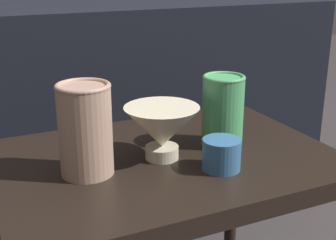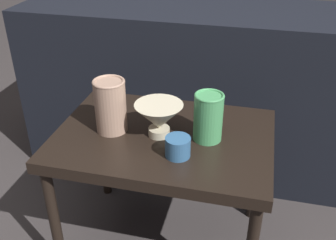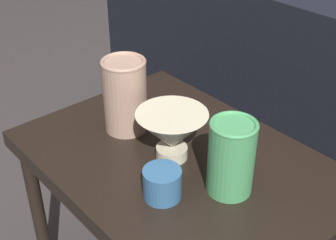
# 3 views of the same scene
# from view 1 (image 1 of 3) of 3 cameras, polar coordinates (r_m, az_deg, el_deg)

# --- Properties ---
(table) EXTENTS (0.71, 0.51, 0.49)m
(table) POSITION_cam_1_polar(r_m,az_deg,el_deg) (1.03, -0.32, -7.11)
(table) COLOR black
(table) RESTS_ON ground_plane
(couch_backdrop) EXTENTS (1.55, 0.50, 0.76)m
(couch_backdrop) POSITION_cam_1_polar(r_m,az_deg,el_deg) (1.57, -9.55, -0.14)
(couch_backdrop) COLOR black
(couch_backdrop) RESTS_ON ground_plane
(bowl) EXTENTS (0.16, 0.16, 0.11)m
(bowl) POSITION_cam_1_polar(r_m,az_deg,el_deg) (0.97, -0.76, -1.03)
(bowl) COLOR beige
(bowl) RESTS_ON table
(vase_textured_left) EXTENTS (0.10, 0.10, 0.18)m
(vase_textured_left) POSITION_cam_1_polar(r_m,az_deg,el_deg) (0.90, -10.05, -1.02)
(vase_textured_left) COLOR tan
(vase_textured_left) RESTS_ON table
(vase_colorful_right) EXTENTS (0.09, 0.09, 0.16)m
(vase_colorful_right) POSITION_cam_1_polar(r_m,az_deg,el_deg) (1.04, 6.70, 1.29)
(vase_colorful_right) COLOR #47995B
(vase_colorful_right) RESTS_ON table
(cup) EXTENTS (0.08, 0.08, 0.06)m
(cup) POSITION_cam_1_polar(r_m,az_deg,el_deg) (0.93, 6.53, -4.19)
(cup) COLOR #33608E
(cup) RESTS_ON table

